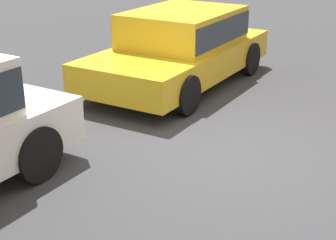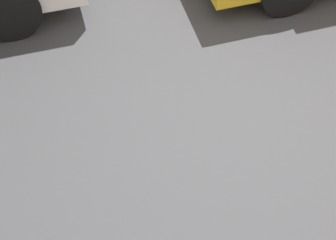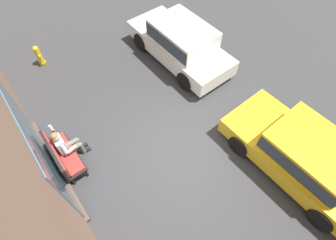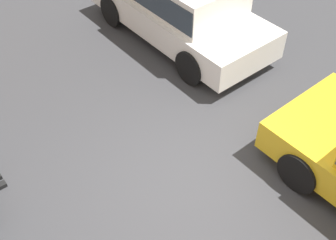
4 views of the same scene
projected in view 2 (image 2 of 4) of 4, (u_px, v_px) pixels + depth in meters
ground_plane at (238, 115)px, 4.67m from camera, size 60.00×60.00×0.00m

